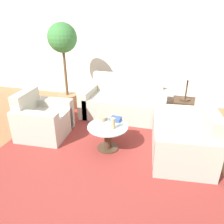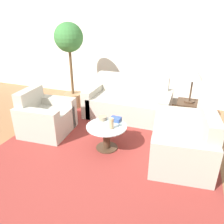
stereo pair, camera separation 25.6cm
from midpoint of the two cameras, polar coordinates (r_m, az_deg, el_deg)
ground_plane at (r=3.27m, az=-4.83°, el=-14.42°), size 14.00×14.00×0.00m
wall_back at (r=5.41m, az=8.28°, el=16.30°), size 10.00×0.06×2.60m
rug at (r=3.67m, az=0.67°, el=-9.36°), size 3.46×3.56×0.01m
sofa_main at (r=4.70m, az=5.89°, el=2.28°), size 1.75×0.88×0.84m
armchair at (r=4.17m, az=-15.55°, el=-1.52°), size 0.87×0.89×0.81m
loveseat at (r=3.53m, az=20.59°, el=-7.34°), size 0.98×1.38×0.83m
coffee_table at (r=3.53m, az=0.69°, el=-5.79°), size 0.65×0.65×0.41m
side_table at (r=4.48m, az=20.61°, el=-0.65°), size 0.43×0.43×0.52m
table_lamp at (r=4.23m, az=22.21°, el=9.22°), size 0.34×0.34×0.68m
potted_plant at (r=4.98m, az=-9.49°, el=15.40°), size 0.62×0.62×1.88m
vase at (r=3.35m, az=2.01°, el=-3.04°), size 0.07×0.07×0.17m
bowl at (r=3.64m, az=-0.45°, el=-1.65°), size 0.14×0.14×0.06m
book_stack at (r=3.61m, az=2.96°, el=-1.94°), size 0.18×0.16×0.06m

